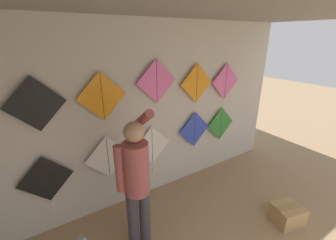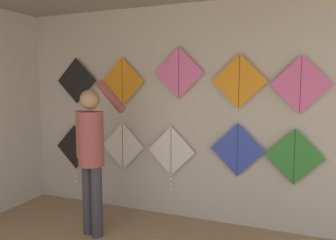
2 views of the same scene
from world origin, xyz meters
name	(u,v)px [view 2 (image 2 of 2)]	position (x,y,z in m)	size (l,w,h in m)	color
back_panel	(177,113)	(0.00, 3.57, 1.40)	(5.39, 0.06, 2.80)	beige
shopkeeper	(92,149)	(-0.72, 2.64, 1.03)	(0.45, 0.59, 1.83)	#383842
kite_0	(75,149)	(-1.60, 3.48, 0.81)	(0.66, 0.04, 0.87)	black
kite_1	(123,146)	(-0.78, 3.48, 0.91)	(0.66, 0.01, 0.66)	white
kite_2	(171,153)	(-0.05, 3.48, 0.87)	(0.66, 0.04, 0.87)	white
kite_3	(237,150)	(0.82, 3.48, 0.98)	(0.66, 0.01, 0.66)	blue
kite_4	(294,157)	(1.47, 3.48, 0.95)	(0.66, 0.01, 0.66)	#338C38
kite_5	(76,81)	(-1.54, 3.48, 1.83)	(0.66, 0.01, 0.66)	black
kite_6	(122,82)	(-0.77, 3.48, 1.81)	(0.66, 0.01, 0.66)	orange
kite_7	(179,73)	(0.05, 3.48, 1.92)	(0.66, 0.01, 0.66)	pink
kite_8	(239,81)	(0.82, 3.48, 1.81)	(0.66, 0.01, 0.66)	orange
kite_9	(301,85)	(1.51, 3.48, 1.78)	(0.66, 0.01, 0.66)	pink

